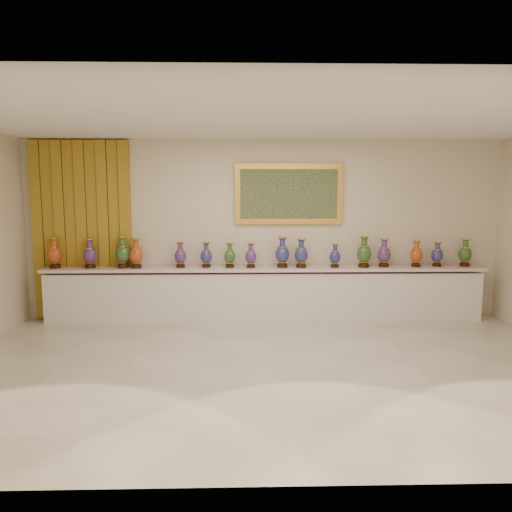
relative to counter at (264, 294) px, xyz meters
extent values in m
plane|color=beige|center=(0.00, -2.27, -0.44)|extent=(8.00, 8.00, 0.00)
plane|color=beige|center=(0.00, 0.23, 1.06)|extent=(8.00, 0.00, 8.00)
plane|color=white|center=(0.00, -2.27, 2.56)|extent=(8.00, 8.00, 0.00)
cube|color=#AB8824|center=(-3.03, 0.17, 1.06)|extent=(1.64, 0.14, 2.95)
cube|color=gold|center=(0.41, 0.19, 1.67)|extent=(1.80, 0.06, 1.00)
cube|color=#18311C|center=(0.41, 0.16, 1.67)|extent=(1.62, 0.02, 0.82)
cube|color=white|center=(0.00, 0.00, -0.03)|extent=(7.20, 0.42, 0.81)
cube|color=#FDD5D6|center=(0.00, -0.02, 0.44)|extent=(7.28, 0.48, 0.05)
cylinder|color=black|center=(-3.44, -0.02, 0.49)|extent=(0.18, 0.18, 0.05)
cone|color=gold|center=(-3.44, -0.02, 0.54)|extent=(0.15, 0.15, 0.03)
ellipsoid|color=maroon|center=(-3.44, -0.02, 0.68)|extent=(0.31, 0.31, 0.29)
cylinder|color=gold|center=(-3.44, -0.02, 0.80)|extent=(0.16, 0.16, 0.01)
cylinder|color=maroon|center=(-3.44, -0.02, 0.87)|extent=(0.09, 0.09, 0.10)
cone|color=maroon|center=(-3.44, -0.02, 0.94)|extent=(0.16, 0.16, 0.04)
cylinder|color=gold|center=(-3.44, -0.02, 0.96)|extent=(0.16, 0.16, 0.01)
cylinder|color=black|center=(-2.87, -0.02, 0.49)|extent=(0.17, 0.17, 0.05)
cone|color=gold|center=(-2.87, -0.02, 0.54)|extent=(0.15, 0.15, 0.03)
ellipsoid|color=#23124D|center=(-2.87, -0.02, 0.67)|extent=(0.27, 0.27, 0.28)
cylinder|color=gold|center=(-2.87, -0.02, 0.79)|extent=(0.15, 0.15, 0.01)
cylinder|color=#23124D|center=(-2.87, -0.02, 0.85)|extent=(0.09, 0.09, 0.10)
cone|color=#23124D|center=(-2.87, -0.02, 0.92)|extent=(0.15, 0.15, 0.04)
cylinder|color=gold|center=(-2.87, -0.02, 0.94)|extent=(0.16, 0.16, 0.01)
cylinder|color=black|center=(-2.33, -0.02, 0.49)|extent=(0.18, 0.18, 0.05)
cone|color=gold|center=(-2.33, -0.02, 0.55)|extent=(0.16, 0.16, 0.03)
ellipsoid|color=black|center=(-2.33, -0.02, 0.69)|extent=(0.27, 0.27, 0.30)
cylinder|color=gold|center=(-2.33, -0.02, 0.82)|extent=(0.17, 0.17, 0.01)
cylinder|color=black|center=(-2.33, -0.02, 0.88)|extent=(0.10, 0.10, 0.11)
cone|color=black|center=(-2.33, -0.02, 0.96)|extent=(0.17, 0.17, 0.04)
cylinder|color=gold|center=(-2.33, -0.02, 0.98)|extent=(0.17, 0.17, 0.01)
cylinder|color=black|center=(-2.11, -0.04, 0.49)|extent=(0.17, 0.17, 0.05)
cone|color=gold|center=(-2.11, -0.04, 0.54)|extent=(0.15, 0.15, 0.03)
ellipsoid|color=maroon|center=(-2.11, -0.04, 0.68)|extent=(0.24, 0.24, 0.28)
cylinder|color=gold|center=(-2.11, -0.04, 0.80)|extent=(0.16, 0.16, 0.01)
cylinder|color=maroon|center=(-2.11, -0.04, 0.86)|extent=(0.09, 0.09, 0.10)
cone|color=maroon|center=(-2.11, -0.04, 0.93)|extent=(0.16, 0.16, 0.04)
cylinder|color=gold|center=(-2.11, -0.04, 0.95)|extent=(0.16, 0.16, 0.01)
cylinder|color=black|center=(-1.39, 0.00, 0.48)|extent=(0.15, 0.15, 0.04)
cone|color=gold|center=(-1.39, 0.00, 0.53)|extent=(0.13, 0.13, 0.03)
ellipsoid|color=#23124D|center=(-1.39, 0.00, 0.65)|extent=(0.23, 0.23, 0.25)
cylinder|color=gold|center=(-1.39, 0.00, 0.75)|extent=(0.14, 0.14, 0.01)
cylinder|color=#23124D|center=(-1.39, 0.00, 0.81)|extent=(0.08, 0.08, 0.09)
cone|color=#23124D|center=(-1.39, 0.00, 0.87)|extent=(0.14, 0.14, 0.03)
cylinder|color=gold|center=(-1.39, 0.00, 0.88)|extent=(0.14, 0.14, 0.01)
cylinder|color=black|center=(-0.96, 0.00, 0.48)|extent=(0.15, 0.15, 0.04)
cone|color=gold|center=(-0.96, 0.00, 0.53)|extent=(0.13, 0.13, 0.03)
ellipsoid|color=#100F3E|center=(-0.96, 0.00, 0.65)|extent=(0.25, 0.25, 0.24)
cylinder|color=gold|center=(-0.96, 0.00, 0.75)|extent=(0.13, 0.13, 0.01)
cylinder|color=#100F3E|center=(-0.96, 0.00, 0.80)|extent=(0.08, 0.08, 0.09)
cone|color=#100F3E|center=(-0.96, 0.00, 0.86)|extent=(0.13, 0.13, 0.03)
cylinder|color=gold|center=(-0.96, 0.00, 0.88)|extent=(0.14, 0.14, 0.01)
cylinder|color=black|center=(-0.58, -0.02, 0.48)|extent=(0.15, 0.15, 0.04)
cone|color=gold|center=(-0.58, -0.02, 0.53)|extent=(0.13, 0.13, 0.03)
ellipsoid|color=black|center=(-0.58, -0.02, 0.64)|extent=(0.22, 0.22, 0.24)
cylinder|color=gold|center=(-0.58, -0.02, 0.74)|extent=(0.13, 0.13, 0.01)
cylinder|color=black|center=(-0.58, -0.02, 0.80)|extent=(0.08, 0.08, 0.09)
cone|color=black|center=(-0.58, -0.02, 0.86)|extent=(0.13, 0.13, 0.03)
cylinder|color=gold|center=(-0.58, -0.02, 0.87)|extent=(0.13, 0.13, 0.01)
cylinder|color=black|center=(-0.23, -0.05, 0.48)|extent=(0.14, 0.14, 0.04)
cone|color=gold|center=(-0.23, -0.05, 0.53)|extent=(0.13, 0.13, 0.03)
ellipsoid|color=#23124D|center=(-0.23, -0.05, 0.64)|extent=(0.24, 0.24, 0.24)
cylinder|color=gold|center=(-0.23, -0.05, 0.74)|extent=(0.13, 0.13, 0.01)
cylinder|color=#23124D|center=(-0.23, -0.05, 0.79)|extent=(0.08, 0.08, 0.09)
cone|color=#23124D|center=(-0.23, -0.05, 0.85)|extent=(0.13, 0.13, 0.03)
cylinder|color=gold|center=(-0.23, -0.05, 0.87)|extent=(0.13, 0.13, 0.01)
cylinder|color=black|center=(0.29, -0.04, 0.49)|extent=(0.18, 0.18, 0.05)
cone|color=gold|center=(0.29, -0.04, 0.54)|extent=(0.16, 0.16, 0.03)
ellipsoid|color=#100F3E|center=(0.29, -0.04, 0.68)|extent=(0.27, 0.27, 0.29)
cylinder|color=gold|center=(0.29, -0.04, 0.81)|extent=(0.16, 0.16, 0.01)
cylinder|color=#100F3E|center=(0.29, -0.04, 0.87)|extent=(0.09, 0.09, 0.11)
cone|color=#100F3E|center=(0.29, -0.04, 0.94)|extent=(0.16, 0.16, 0.04)
cylinder|color=gold|center=(0.29, -0.04, 0.96)|extent=(0.16, 0.16, 0.01)
cylinder|color=black|center=(0.60, -0.05, 0.49)|extent=(0.17, 0.17, 0.05)
cone|color=gold|center=(0.60, -0.05, 0.54)|extent=(0.15, 0.15, 0.03)
ellipsoid|color=#100F3E|center=(0.60, -0.05, 0.67)|extent=(0.29, 0.29, 0.28)
cylinder|color=gold|center=(0.60, -0.05, 0.79)|extent=(0.15, 0.15, 0.01)
cylinder|color=#100F3E|center=(0.60, -0.05, 0.85)|extent=(0.09, 0.09, 0.10)
cone|color=#100F3E|center=(0.60, -0.05, 0.92)|extent=(0.15, 0.15, 0.04)
cylinder|color=gold|center=(0.60, -0.05, 0.94)|extent=(0.16, 0.16, 0.01)
cylinder|color=black|center=(1.16, -0.05, 0.48)|extent=(0.14, 0.14, 0.04)
cone|color=gold|center=(1.16, -0.05, 0.53)|extent=(0.12, 0.12, 0.03)
ellipsoid|color=#100F3E|center=(1.16, -0.05, 0.64)|extent=(0.24, 0.24, 0.23)
cylinder|color=gold|center=(1.16, -0.05, 0.73)|extent=(0.13, 0.13, 0.01)
cylinder|color=#100F3E|center=(1.16, -0.05, 0.78)|extent=(0.07, 0.07, 0.08)
cone|color=#100F3E|center=(1.16, -0.05, 0.84)|extent=(0.13, 0.13, 0.03)
cylinder|color=gold|center=(1.16, -0.05, 0.85)|extent=(0.13, 0.13, 0.01)
cylinder|color=black|center=(1.65, -0.05, 0.49)|extent=(0.18, 0.18, 0.05)
cone|color=gold|center=(1.65, -0.05, 0.55)|extent=(0.16, 0.16, 0.03)
ellipsoid|color=black|center=(1.65, -0.05, 0.69)|extent=(0.26, 0.26, 0.30)
cylinder|color=gold|center=(1.65, -0.05, 0.81)|extent=(0.16, 0.16, 0.01)
cylinder|color=black|center=(1.65, -0.05, 0.88)|extent=(0.10, 0.10, 0.11)
cone|color=black|center=(1.65, -0.05, 0.95)|extent=(0.16, 0.16, 0.04)
cylinder|color=gold|center=(1.65, -0.05, 0.97)|extent=(0.17, 0.17, 0.01)
cylinder|color=black|center=(1.99, -0.03, 0.49)|extent=(0.17, 0.17, 0.05)
cone|color=gold|center=(1.99, -0.03, 0.54)|extent=(0.15, 0.15, 0.03)
ellipsoid|color=#23124D|center=(1.99, -0.03, 0.67)|extent=(0.23, 0.23, 0.27)
cylinder|color=gold|center=(1.99, -0.03, 0.79)|extent=(0.15, 0.15, 0.01)
cylinder|color=#23124D|center=(1.99, -0.03, 0.85)|extent=(0.09, 0.09, 0.10)
cone|color=#23124D|center=(1.99, -0.03, 0.92)|extent=(0.15, 0.15, 0.04)
cylinder|color=gold|center=(1.99, -0.03, 0.93)|extent=(0.16, 0.16, 0.01)
cylinder|color=black|center=(2.53, -0.02, 0.49)|extent=(0.15, 0.15, 0.04)
cone|color=gold|center=(2.53, -0.02, 0.53)|extent=(0.14, 0.14, 0.03)
ellipsoid|color=maroon|center=(2.53, -0.02, 0.65)|extent=(0.24, 0.24, 0.25)
cylinder|color=gold|center=(2.53, -0.02, 0.76)|extent=(0.14, 0.14, 0.01)
cylinder|color=maroon|center=(2.53, -0.02, 0.82)|extent=(0.08, 0.08, 0.09)
cone|color=maroon|center=(2.53, -0.02, 0.88)|extent=(0.14, 0.14, 0.03)
cylinder|color=gold|center=(2.53, -0.02, 0.90)|extent=(0.14, 0.14, 0.01)
cylinder|color=black|center=(2.90, 0.01, 0.48)|extent=(0.15, 0.15, 0.04)
cone|color=gold|center=(2.90, 0.01, 0.53)|extent=(0.13, 0.13, 0.03)
ellipsoid|color=#100F3E|center=(2.90, 0.01, 0.64)|extent=(0.22, 0.22, 0.24)
cylinder|color=gold|center=(2.90, 0.01, 0.75)|extent=(0.13, 0.13, 0.01)
cylinder|color=#100F3E|center=(2.90, 0.01, 0.80)|extent=(0.08, 0.08, 0.09)
cone|color=#100F3E|center=(2.90, 0.01, 0.86)|extent=(0.13, 0.13, 0.03)
cylinder|color=gold|center=(2.90, 0.01, 0.87)|extent=(0.14, 0.14, 0.01)
cylinder|color=black|center=(3.37, 0.00, 0.49)|extent=(0.16, 0.16, 0.05)
cone|color=gold|center=(3.37, 0.00, 0.54)|extent=(0.14, 0.14, 0.03)
ellipsoid|color=black|center=(3.37, 0.00, 0.67)|extent=(0.25, 0.25, 0.27)
cylinder|color=gold|center=(3.37, 0.00, 0.78)|extent=(0.15, 0.15, 0.01)
cylinder|color=black|center=(3.37, 0.00, 0.84)|extent=(0.09, 0.09, 0.10)
cone|color=black|center=(3.37, 0.00, 0.91)|extent=(0.15, 0.15, 0.04)
cylinder|color=gold|center=(3.37, 0.00, 0.93)|extent=(0.15, 0.15, 0.01)
cube|color=white|center=(-0.72, -0.14, 0.47)|extent=(0.10, 0.06, 0.00)
camera|label=1|loc=(-0.35, -8.18, 1.73)|focal=35.00mm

